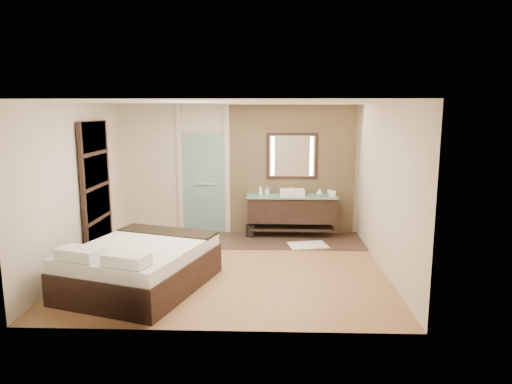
{
  "coord_description": "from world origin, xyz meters",
  "views": [
    {
      "loc": [
        0.67,
        -7.26,
        2.57
      ],
      "look_at": [
        0.41,
        0.6,
        1.17
      ],
      "focal_mm": 32.0,
      "sensor_mm": 36.0,
      "label": 1
    }
  ],
  "objects_px": {
    "mirror_unit": "(292,156)",
    "waste_bin": "(251,231)",
    "vanity": "(292,209)",
    "bed": "(140,266)"
  },
  "relations": [
    {
      "from": "mirror_unit",
      "to": "waste_bin",
      "type": "relative_size",
      "value": 4.16
    },
    {
      "from": "vanity",
      "to": "bed",
      "type": "height_order",
      "value": "vanity"
    },
    {
      "from": "bed",
      "to": "waste_bin",
      "type": "relative_size",
      "value": 9.77
    },
    {
      "from": "vanity",
      "to": "waste_bin",
      "type": "height_order",
      "value": "vanity"
    },
    {
      "from": "vanity",
      "to": "waste_bin",
      "type": "relative_size",
      "value": 7.27
    },
    {
      "from": "mirror_unit",
      "to": "bed",
      "type": "relative_size",
      "value": 0.43
    },
    {
      "from": "bed",
      "to": "waste_bin",
      "type": "distance_m",
      "value": 3.16
    },
    {
      "from": "bed",
      "to": "waste_bin",
      "type": "xyz_separation_m",
      "value": [
        1.49,
        2.78,
        -0.21
      ]
    },
    {
      "from": "mirror_unit",
      "to": "waste_bin",
      "type": "distance_m",
      "value": 1.77
    },
    {
      "from": "vanity",
      "to": "waste_bin",
      "type": "distance_m",
      "value": 0.96
    }
  ]
}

